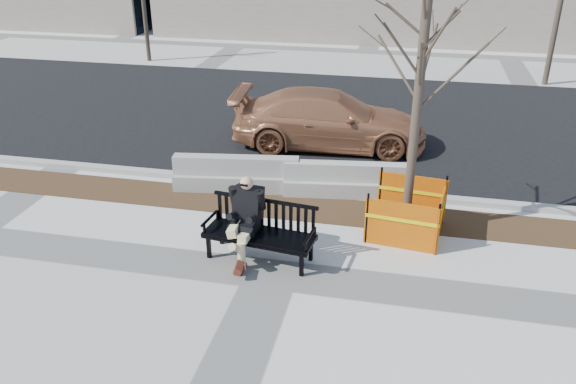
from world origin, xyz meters
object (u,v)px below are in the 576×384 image
Objects in this scene: bench at (260,259)px; jersey_barrier_left at (237,189)px; sedan at (328,145)px; tree_fence at (405,232)px; seated_man at (247,254)px; jersey_barrier_right at (344,195)px.

bench is 0.72× the size of jersey_barrier_left.
sedan is at bearing 54.64° from jersey_barrier_left.
tree_fence reaches higher than sedan.
tree_fence is (2.85, 1.47, 0.00)m from seated_man.
jersey_barrier_left is 1.04× the size of jersey_barrier_right.
bench is 0.40× the size of sedan.
seated_man is 3.20m from tree_fence.
jersey_barrier_right is (1.18, 3.01, 0.00)m from bench.
seated_man is at bearing -77.92° from jersey_barrier_left.
tree_fence reaches higher than jersey_barrier_left.
sedan is at bearing 91.17° from seated_man.
bench is at bearing -118.88° from jersey_barrier_right.
jersey_barrier_right is at bearing -2.95° from jersey_barrier_left.
bench is 6.00m from sedan.
sedan is 1.82× the size of jersey_barrier_left.
bench is 3.06m from jersey_barrier_left.
seated_man is 5.93m from sedan.
jersey_barrier_left is 2.46m from jersey_barrier_right.
seated_man is 0.29× the size of tree_fence.
sedan is at bearing 93.90° from bench.
sedan is 1.89× the size of jersey_barrier_right.
seated_man is (-0.28, 0.09, 0.00)m from bench.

